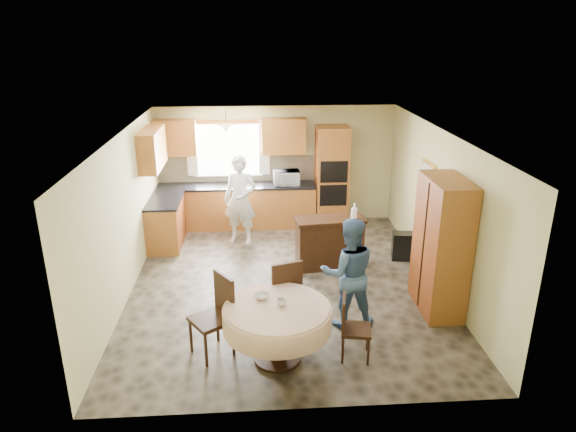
# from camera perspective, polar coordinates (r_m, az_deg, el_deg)

# --- Properties ---
(floor) EXTENTS (5.00, 6.00, 0.01)m
(floor) POSITION_cam_1_polar(r_m,az_deg,el_deg) (8.61, -0.32, -7.49)
(floor) COLOR brown
(floor) RESTS_ON ground
(ceiling) EXTENTS (5.00, 6.00, 0.01)m
(ceiling) POSITION_cam_1_polar(r_m,az_deg,el_deg) (7.77, -0.35, 9.07)
(ceiling) COLOR white
(ceiling) RESTS_ON wall_back
(wall_back) EXTENTS (5.00, 0.02, 2.50)m
(wall_back) POSITION_cam_1_polar(r_m,az_deg,el_deg) (10.97, -1.33, 5.67)
(wall_back) COLOR tan
(wall_back) RESTS_ON floor
(wall_front) EXTENTS (5.00, 0.02, 2.50)m
(wall_front) POSITION_cam_1_polar(r_m,az_deg,el_deg) (5.39, 1.72, -10.48)
(wall_front) COLOR tan
(wall_front) RESTS_ON floor
(wall_left) EXTENTS (0.02, 6.00, 2.50)m
(wall_left) POSITION_cam_1_polar(r_m,az_deg,el_deg) (8.34, -17.74, -0.05)
(wall_left) COLOR tan
(wall_left) RESTS_ON floor
(wall_right) EXTENTS (0.02, 6.00, 2.50)m
(wall_right) POSITION_cam_1_polar(r_m,az_deg,el_deg) (8.62, 16.49, 0.74)
(wall_right) COLOR tan
(wall_right) RESTS_ON floor
(window) EXTENTS (1.40, 0.03, 1.10)m
(window) POSITION_cam_1_polar(r_m,az_deg,el_deg) (10.87, -6.66, 7.30)
(window) COLOR white
(window) RESTS_ON wall_back
(curtain_left) EXTENTS (0.22, 0.02, 1.15)m
(curtain_left) POSITION_cam_1_polar(r_m,az_deg,el_deg) (10.87, -10.66, 7.36)
(curtain_left) COLOR white
(curtain_left) RESTS_ON wall_back
(curtain_right) EXTENTS (0.22, 0.02, 1.15)m
(curtain_right) POSITION_cam_1_polar(r_m,az_deg,el_deg) (10.80, -2.67, 7.60)
(curtain_right) COLOR white
(curtain_right) RESTS_ON wall_back
(base_cab_back) EXTENTS (3.30, 0.60, 0.88)m
(base_cab_back) POSITION_cam_1_polar(r_m,az_deg,el_deg) (10.91, -5.69, 1.05)
(base_cab_back) COLOR #AA712D
(base_cab_back) RESTS_ON floor
(counter_back) EXTENTS (3.30, 0.64, 0.04)m
(counter_back) POSITION_cam_1_polar(r_m,az_deg,el_deg) (10.77, -5.77, 3.36)
(counter_back) COLOR black
(counter_back) RESTS_ON base_cab_back
(base_cab_left) EXTENTS (0.60, 1.20, 0.88)m
(base_cab_left) POSITION_cam_1_polar(r_m,az_deg,el_deg) (10.21, -13.40, -0.80)
(base_cab_left) COLOR #AA712D
(base_cab_left) RESTS_ON floor
(counter_left) EXTENTS (0.64, 1.20, 0.04)m
(counter_left) POSITION_cam_1_polar(r_m,az_deg,el_deg) (10.06, -13.61, 1.65)
(counter_left) COLOR black
(counter_left) RESTS_ON base_cab_left
(backsplash) EXTENTS (3.30, 0.02, 0.55)m
(backsplash) POSITION_cam_1_polar(r_m,az_deg,el_deg) (10.98, -5.78, 5.19)
(backsplash) COLOR tan
(backsplash) RESTS_ON wall_back
(wall_cab_left) EXTENTS (0.85, 0.33, 0.72)m
(wall_cab_left) POSITION_cam_1_polar(r_m,az_deg,el_deg) (10.77, -12.40, 8.53)
(wall_cab_left) COLOR #B36C2C
(wall_cab_left) RESTS_ON wall_back
(wall_cab_right) EXTENTS (0.90, 0.33, 0.72)m
(wall_cab_right) POSITION_cam_1_polar(r_m,az_deg,el_deg) (10.67, -0.50, 8.89)
(wall_cab_right) COLOR #B36C2C
(wall_cab_right) RESTS_ON wall_back
(wall_cab_side) EXTENTS (0.33, 1.20, 0.72)m
(wall_cab_side) POSITION_cam_1_polar(r_m,az_deg,el_deg) (9.82, -14.88, 7.22)
(wall_cab_side) COLOR #B36C2C
(wall_cab_side) RESTS_ON wall_left
(oven_tower) EXTENTS (0.66, 0.62, 2.12)m
(oven_tower) POSITION_cam_1_polar(r_m,az_deg,el_deg) (10.84, 4.86, 4.37)
(oven_tower) COLOR #AA712D
(oven_tower) RESTS_ON floor
(oven_upper) EXTENTS (0.56, 0.01, 0.45)m
(oven_upper) POSITION_cam_1_polar(r_m,az_deg,el_deg) (10.49, 5.14, 4.90)
(oven_upper) COLOR black
(oven_upper) RESTS_ON oven_tower
(oven_lower) EXTENTS (0.56, 0.01, 0.45)m
(oven_lower) POSITION_cam_1_polar(r_m,az_deg,el_deg) (10.63, 5.06, 2.30)
(oven_lower) COLOR black
(oven_lower) RESTS_ON oven_tower
(pendant) EXTENTS (0.36, 0.36, 0.18)m
(pendant) POSITION_cam_1_polar(r_m,az_deg,el_deg) (10.30, -6.88, 9.52)
(pendant) COLOR beige
(pendant) RESTS_ON ceiling
(sideboard) EXTENTS (1.24, 0.62, 0.85)m
(sideboard) POSITION_cam_1_polar(r_m,az_deg,el_deg) (9.06, 4.60, -3.11)
(sideboard) COLOR #37200F
(sideboard) RESTS_ON floor
(space_heater) EXTENTS (0.41, 0.31, 0.51)m
(space_heater) POSITION_cam_1_polar(r_m,az_deg,el_deg) (9.61, 12.59, -3.27)
(space_heater) COLOR black
(space_heater) RESTS_ON floor
(cupboard) EXTENTS (0.53, 1.06, 2.03)m
(cupboard) POSITION_cam_1_polar(r_m,az_deg,el_deg) (7.79, 16.67, -3.24)
(cupboard) COLOR #AA712D
(cupboard) RESTS_ON floor
(dining_table) EXTENTS (1.36, 1.36, 0.77)m
(dining_table) POSITION_cam_1_polar(r_m,az_deg,el_deg) (6.50, -1.22, -11.31)
(dining_table) COLOR #37200F
(dining_table) RESTS_ON floor
(chair_left) EXTENTS (0.65, 0.65, 1.08)m
(chair_left) POSITION_cam_1_polar(r_m,az_deg,el_deg) (6.72, -7.93, -10.43)
(chair_left) COLOR #37200F
(chair_left) RESTS_ON floor
(chair_back) EXTENTS (0.57, 0.57, 1.06)m
(chair_back) POSITION_cam_1_polar(r_m,az_deg,el_deg) (7.17, -0.42, -8.26)
(chair_back) COLOR #37200F
(chair_back) RESTS_ON floor
(chair_right) EXTENTS (0.43, 0.43, 0.86)m
(chair_right) POSITION_cam_1_polar(r_m,az_deg,el_deg) (6.67, 6.99, -11.85)
(chair_right) COLOR #37200F
(chair_right) RESTS_ON floor
(framed_picture) EXTENTS (0.06, 0.60, 0.50)m
(framed_picture) POSITION_cam_1_polar(r_m,az_deg,el_deg) (9.03, 15.28, 4.28)
(framed_picture) COLOR #EEAC46
(framed_picture) RESTS_ON wall_right
(microwave) EXTENTS (0.54, 0.38, 0.30)m
(microwave) POSITION_cam_1_polar(r_m,az_deg,el_deg) (10.69, -0.18, 4.27)
(microwave) COLOR silver
(microwave) RESTS_ON counter_back
(person_sink) EXTENTS (0.73, 0.58, 1.74)m
(person_sink) POSITION_cam_1_polar(r_m,az_deg,el_deg) (9.96, -5.32, 1.79)
(person_sink) COLOR silver
(person_sink) RESTS_ON floor
(person_dining) EXTENTS (0.79, 0.61, 1.61)m
(person_dining) POSITION_cam_1_polar(r_m,az_deg,el_deg) (7.20, 6.74, -6.30)
(person_dining) COLOR #3D5B87
(person_dining) RESTS_ON floor
(bowl_sideboard) EXTENTS (0.23, 0.23, 0.05)m
(bowl_sideboard) POSITION_cam_1_polar(r_m,az_deg,el_deg) (8.85, 2.62, -0.48)
(bowl_sideboard) COLOR #B2B2B2
(bowl_sideboard) RESTS_ON sideboard
(bottle_sideboard) EXTENTS (0.13, 0.13, 0.31)m
(bottle_sideboard) POSITION_cam_1_polar(r_m,az_deg,el_deg) (8.91, 7.37, 0.42)
(bottle_sideboard) COLOR silver
(bottle_sideboard) RESTS_ON sideboard
(cup_table) EXTENTS (0.15, 0.15, 0.09)m
(cup_table) POSITION_cam_1_polar(r_m,az_deg,el_deg) (6.41, -0.75, -9.56)
(cup_table) COLOR #B2B2B2
(cup_table) RESTS_ON dining_table
(bowl_table) EXTENTS (0.25, 0.25, 0.06)m
(bowl_table) POSITION_cam_1_polar(r_m,az_deg,el_deg) (6.58, -2.93, -8.88)
(bowl_table) COLOR #B2B2B2
(bowl_table) RESTS_ON dining_table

